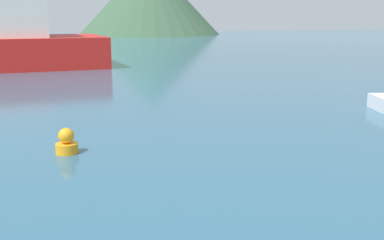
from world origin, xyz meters
TOP-DOWN VIEW (x-y plane):
  - buoy_marker at (-4.11, 16.01)m, footprint 0.69×0.69m

SIDE VIEW (x-z plane):
  - buoy_marker at x=-4.11m, z-range -0.07..0.72m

